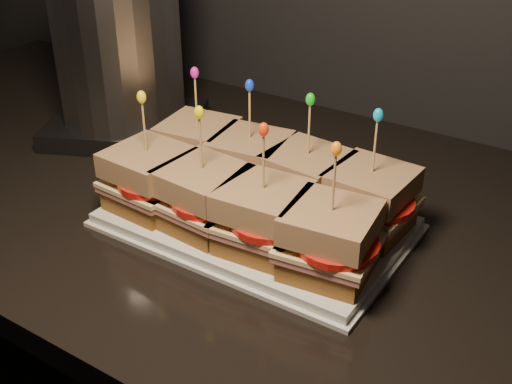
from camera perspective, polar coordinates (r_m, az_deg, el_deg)
The scene contains 62 objects.
granite_slab at distance 0.84m, azimuth 21.48°, elevation -8.36°, with size 2.51×0.74×0.04m, color black.
platter at distance 0.86m, azimuth -0.00°, elevation -2.66°, with size 0.38×0.24×0.02m, color silver.
platter_rim at distance 0.86m, azimuth -0.00°, elevation -3.00°, with size 0.39×0.25×0.01m, color silver.
sandwich_0_bread_bot at distance 0.96m, azimuth -5.07°, elevation 2.32°, with size 0.10×0.10×0.03m, color brown.
sandwich_0_ham at distance 0.95m, azimuth -5.12°, elevation 3.25°, with size 0.10×0.10×0.01m, color #B05E59.
sandwich_0_cheese at distance 0.95m, azimuth -5.14°, elevation 3.63°, with size 0.11×0.10×0.01m, color #F6D592.
sandwich_0_tomato at distance 0.93m, azimuth -4.79°, elevation 3.73°, with size 0.10×0.10×0.01m, color red.
sandwich_0_bread_top at distance 0.93m, azimuth -5.21°, elevation 5.20°, with size 0.10×0.10×0.03m, color brown.
sandwich_0_pick at distance 0.91m, azimuth -5.35°, elevation 7.85°, with size 0.00×0.00×0.09m, color tan.
sandwich_0_frill at distance 0.90m, azimuth -5.48°, elevation 10.51°, with size 0.01×0.01×0.02m, color #BF1C90.
sandwich_1_bread_bot at distance 0.91m, azimuth -0.54°, elevation 0.90°, with size 0.10×0.10×0.03m, color brown.
sandwich_1_ham at distance 0.90m, azimuth -0.54°, elevation 1.86°, with size 0.10×0.10×0.01m, color #B05E59.
sandwich_1_cheese at distance 0.90m, azimuth -0.54°, elevation 2.25°, with size 0.11×0.10×0.01m, color #F6D592.
sandwich_1_tomato at distance 0.88m, azimuth -0.11°, elevation 2.34°, with size 0.10×0.10×0.01m, color red.
sandwich_1_bread_top at distance 0.88m, azimuth -0.55°, elevation 3.89°, with size 0.10×0.10×0.03m, color brown.
sandwich_1_pick at distance 0.87m, azimuth -0.57°, elevation 6.67°, with size 0.00×0.00×0.09m, color tan.
sandwich_1_frill at distance 0.85m, azimuth -0.58°, elevation 9.46°, with size 0.01×0.01×0.02m, color #1332D5.
sandwich_2_bread_bot at distance 0.87m, azimuth 4.45°, elevation -0.68°, with size 0.10×0.10×0.03m, color brown.
sandwich_2_ham at distance 0.86m, azimuth 4.50°, elevation 0.31°, with size 0.10×0.10×0.01m, color #B05E59.
sandwich_2_cheese at distance 0.86m, azimuth 4.52°, elevation 0.72°, with size 0.11×0.10×0.01m, color #F6D592.
sandwich_2_tomato at distance 0.84m, azimuth 5.05°, elevation 0.78°, with size 0.10×0.10×0.01m, color red.
sandwich_2_bread_top at distance 0.84m, azimuth 4.59°, elevation 2.42°, with size 0.10×0.10×0.03m, color brown.
sandwich_2_pick at distance 0.82m, azimuth 4.72°, elevation 5.30°, with size 0.00×0.00×0.09m, color tan.
sandwich_2_frill at distance 0.81m, azimuth 4.85°, elevation 8.21°, with size 0.01×0.01×0.02m, color #15BD18.
sandwich_3_bread_bot at distance 0.84m, azimuth 9.88°, elevation -2.38°, with size 0.10×0.10×0.03m, color brown.
sandwich_3_ham at distance 0.83m, azimuth 9.98°, elevation -1.37°, with size 0.10×0.10×0.01m, color #B05E59.
sandwich_3_cheese at distance 0.82m, azimuth 10.02°, elevation -0.96°, with size 0.11×0.10×0.01m, color #F6D592.
sandwich_3_tomato at distance 0.81m, azimuth 10.67°, elevation -0.92°, with size 0.10×0.10×0.01m, color red.
sandwich_3_bread_top at distance 0.81m, azimuth 10.20°, elevation 0.78°, with size 0.10×0.10×0.03m, color brown.
sandwich_3_pick at distance 0.79m, azimuth 10.50°, elevation 3.74°, with size 0.00×0.00×0.09m, color tan.
sandwich_3_frill at distance 0.77m, azimuth 10.80°, elevation 6.75°, with size 0.01×0.01×0.02m, color #0D9DCA.
sandwich_4_bread_bot at distance 0.88m, azimuth -9.33°, elevation -0.42°, with size 0.10×0.10×0.03m, color brown.
sandwich_4_ham at distance 0.88m, azimuth -9.42°, elevation 0.56°, with size 0.10×0.10×0.01m, color #B05E59.
sandwich_4_cheese at distance 0.87m, azimuth -9.46°, elevation 0.96°, with size 0.11×0.10×0.01m, color #F6D592.
sandwich_4_tomato at distance 0.86m, azimuth -9.16°, elevation 1.03°, with size 0.10×0.10×0.01m, color red.
sandwich_4_bread_top at distance 0.86m, azimuth -9.61°, elevation 2.63°, with size 0.10×0.10×0.03m, color brown.
sandwich_4_pick at distance 0.84m, azimuth -9.88°, elevation 5.46°, with size 0.00×0.00×0.09m, color tan.
sandwich_4_frill at distance 0.82m, azimuth -10.15°, elevation 8.31°, with size 0.01×0.01×0.02m, color yellow.
sandwich_5_bread_bot at distance 0.83m, azimuth -4.65°, elevation -2.13°, with size 0.10×0.10×0.03m, color brown.
sandwich_5_ham at distance 0.82m, azimuth -4.69°, elevation -1.11°, with size 0.10×0.10×0.01m, color #B05E59.
sandwich_5_cheese at distance 0.82m, azimuth -4.71°, elevation -0.69°, with size 0.11×0.10×0.01m, color #F6D592.
sandwich_5_tomato at distance 0.81m, azimuth -4.31°, elevation -0.65°, with size 0.10×0.10×0.01m, color red.
sandwich_5_bread_top at distance 0.81m, azimuth -4.80°, elevation 1.06°, with size 0.10×0.10×0.03m, color brown.
sandwich_5_pick at distance 0.79m, azimuth -4.94°, elevation 4.04°, with size 0.00×0.00×0.09m, color tan.
sandwich_5_frill at distance 0.77m, azimuth -5.08°, elevation 7.07°, with size 0.01×0.01×0.02m, color #EBDF02.
sandwich_6_bread_bot at distance 0.79m, azimuth 0.62°, elevation -4.03°, with size 0.10×0.10×0.03m, color brown.
sandwich_6_ham at distance 0.78m, azimuth 0.62°, elevation -2.98°, with size 0.10×0.10×0.01m, color #B05E59.
sandwich_6_cheese at distance 0.78m, azimuth 0.63°, elevation -2.54°, with size 0.11×0.10×0.01m, color #F6D592.
sandwich_6_tomato at distance 0.76m, azimuth 1.15°, elevation -2.53°, with size 0.10×0.10×0.01m, color red.
sandwich_6_bread_top at distance 0.76m, azimuth 0.64°, elevation -0.72°, with size 0.10×0.10×0.03m, color brown.
sandwich_6_pick at distance 0.74m, azimuth 0.66°, elevation 2.39°, with size 0.00×0.00×0.09m, color tan.
sandwich_6_frill at distance 0.72m, azimuth 0.68°, elevation 5.57°, with size 0.01×0.01×0.02m, color red.
sandwich_7_bread_bot at distance 0.75m, azimuth 6.47°, elevation -6.09°, with size 0.10×0.10×0.03m, color brown.
sandwich_7_ham at distance 0.74m, azimuth 6.54°, elevation -5.01°, with size 0.10×0.10×0.01m, color #B05E59.
sandwich_7_cheese at distance 0.74m, azimuth 6.58°, elevation -4.57°, with size 0.11×0.10×0.01m, color #F6D592.
sandwich_7_tomato at distance 0.73m, azimuth 7.23°, elevation -4.59°, with size 0.10×0.10×0.01m, color red.
sandwich_7_bread_top at distance 0.72m, azimuth 6.70°, elevation -2.70°, with size 0.10×0.10×0.03m, color brown.
sandwich_7_pick at distance 0.70m, azimuth 6.93°, elevation 0.51°, with size 0.00×0.00×0.09m, color tan.
sandwich_7_frill at distance 0.68m, azimuth 7.15°, elevation 3.82°, with size 0.01×0.01×0.02m, color orange.
appliance_base at distance 1.15m, azimuth -11.42°, elevation 5.93°, with size 0.25×0.21×0.03m, color #262628.
appliance_body at distance 1.10m, azimuth -12.21°, elevation 13.08°, with size 0.21×0.21×0.27m, color silver.
appliance at distance 1.10m, azimuth -12.18°, elevation 12.83°, with size 0.25×0.21×0.32m, color silver, non-canonical shape.
Camera 1 is at (-0.09, 0.96, 1.39)m, focal length 45.00 mm.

